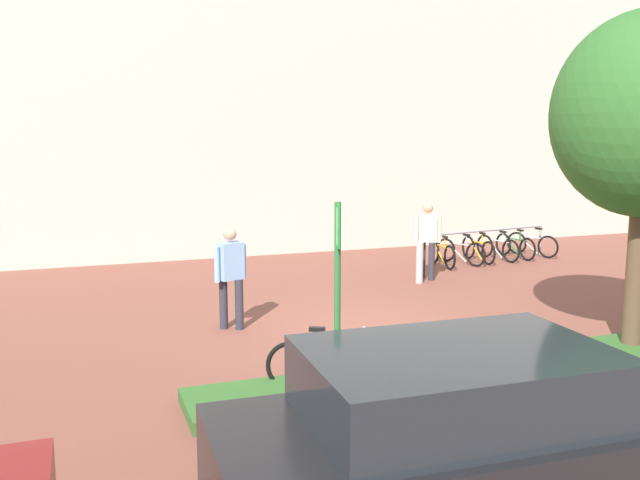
# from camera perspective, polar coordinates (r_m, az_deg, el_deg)

# --- Properties ---
(ground_plane) EXTENTS (60.00, 60.00, 0.00)m
(ground_plane) POSITION_cam_1_polar(r_m,az_deg,el_deg) (11.33, 4.64, -7.73)
(ground_plane) COLOR brown
(building_facade) EXTENTS (28.00, 1.20, 10.00)m
(building_facade) POSITION_cam_1_polar(r_m,az_deg,el_deg) (18.82, -6.08, 14.15)
(building_facade) COLOR beige
(building_facade) RESTS_ON ground
(planter_strip) EXTENTS (7.00, 1.10, 0.16)m
(planter_strip) POSITION_cam_1_polar(r_m,az_deg,el_deg) (9.29, 10.98, -11.07)
(planter_strip) COLOR #336028
(planter_strip) RESTS_ON ground
(parking_sign_post) EXTENTS (0.13, 0.35, 2.43)m
(parking_sign_post) POSITION_cam_1_polar(r_m,az_deg,el_deg) (8.19, 1.48, -2.64)
(parking_sign_post) COLOR #2D7238
(parking_sign_post) RESTS_ON ground
(bike_at_sign) EXTENTS (1.52, 0.82, 0.86)m
(bike_at_sign) POSITION_cam_1_polar(r_m,az_deg,el_deg) (8.61, 1.00, -10.63)
(bike_at_sign) COLOR black
(bike_at_sign) RESTS_ON ground
(bike_rack_cluster) EXTENTS (3.72, 1.96, 0.83)m
(bike_rack_cluster) POSITION_cam_1_polar(r_m,az_deg,el_deg) (18.08, 13.97, -0.63)
(bike_rack_cluster) COLOR #99999E
(bike_rack_cluster) RESTS_ON ground
(bollard_steel) EXTENTS (0.16, 0.16, 0.90)m
(bollard_steel) POSITION_cam_1_polar(r_m,az_deg,el_deg) (15.03, 8.37, -1.93)
(bollard_steel) COLOR #ADADB2
(bollard_steel) RESTS_ON ground
(person_casual_tan) EXTENTS (0.58, 0.36, 1.72)m
(person_casual_tan) POSITION_cam_1_polar(r_m,az_deg,el_deg) (11.35, -7.52, -2.63)
(person_casual_tan) COLOR #2D2D38
(person_casual_tan) RESTS_ON ground
(person_shirt_white) EXTENTS (0.56, 0.50, 1.72)m
(person_shirt_white) POSITION_cam_1_polar(r_m,az_deg,el_deg) (15.45, 9.03, 0.35)
(person_shirt_white) COLOR #2D2D38
(person_shirt_white) RESTS_ON ground
(car_black_suv) EXTENTS (4.36, 2.14, 1.54)m
(car_black_suv) POSITION_cam_1_polar(r_m,az_deg,el_deg) (5.88, 12.58, -16.07)
(car_black_suv) COLOR black
(car_black_suv) RESTS_ON ground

